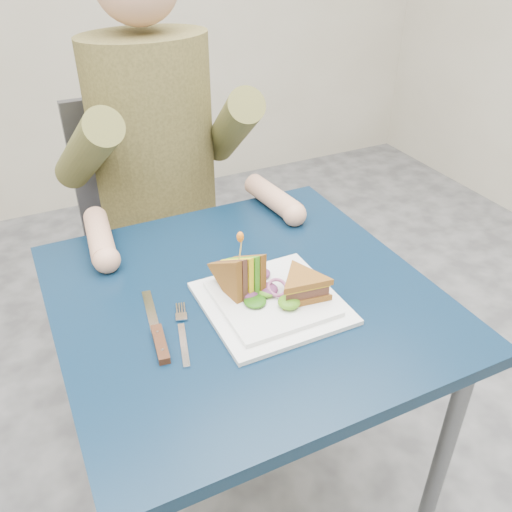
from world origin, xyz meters
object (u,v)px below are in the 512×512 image
knife (158,337)px  diner (153,120)px  chair (155,223)px  sandwich_upright (241,277)px  sandwich_flat (303,286)px  table (245,323)px  fork (183,334)px  plate (271,301)px

knife → diner: bearing=72.6°
chair → sandwich_upright: chair is taller
sandwich_flat → sandwich_upright: 0.12m
chair → sandwich_flat: chair is taller
table → fork: fork is taller
chair → fork: 0.80m
diner → fork: diner is taller
sandwich_upright → fork: size_ratio=0.83×
plate → sandwich_upright: bearing=135.2°
table → fork: 0.19m
sandwich_flat → knife: sandwich_flat is taller
chair → diner: (-0.00, -0.11, 0.37)m
plate → knife: bearing=-179.8°
chair → plate: (0.03, -0.75, 0.20)m
plate → sandwich_flat: (0.05, -0.02, 0.04)m
chair → sandwich_flat: (0.09, -0.78, 0.23)m
diner → sandwich_flat: 0.68m
chair → sandwich_upright: 0.75m
knife → sandwich_upright: bearing=13.8°
table → knife: (-0.20, -0.06, 0.09)m
sandwich_flat → table: bearing=136.4°
sandwich_flat → fork: size_ratio=0.75×
table → sandwich_flat: bearing=-43.6°
chair → knife: bearing=-104.9°
fork → sandwich_upright: bearing=20.7°
sandwich_flat → knife: bearing=175.2°
sandwich_upright → chair: bearing=89.0°
sandwich_flat → plate: bearing=155.6°
table → plate: size_ratio=2.88×
fork → sandwich_flat: bearing=-3.6°
table → plate: (0.03, -0.06, 0.09)m
diner → plate: 0.66m
sandwich_flat → fork: bearing=176.4°
plate → diner: bearing=92.9°
diner → plate: (0.03, -0.64, -0.18)m
diner → chair: bearing=90.0°
sandwich_upright → knife: (-0.19, -0.05, -0.05)m
table → sandwich_upright: size_ratio=5.14×
table → sandwich_upright: bearing=-133.2°
chair → knife: chair is taller
chair → diner: bearing=-90.0°
diner → sandwich_upright: size_ratio=5.10×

